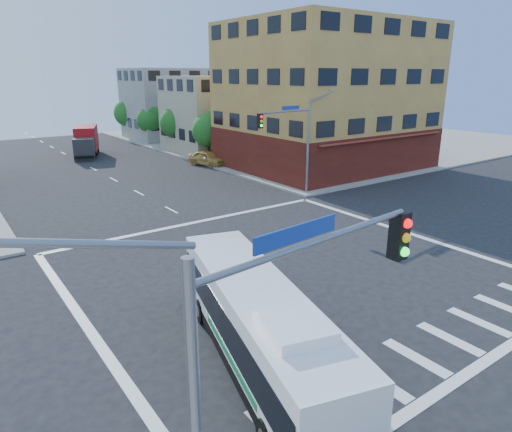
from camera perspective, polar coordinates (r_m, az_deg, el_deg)
ground at (r=22.48m, az=4.08°, el=-6.94°), size 120.00×120.00×0.00m
sidewalk_ne at (r=70.54m, az=7.89°, el=9.73°), size 50.00×50.00×0.15m
corner_building_ne at (r=47.74m, az=8.68°, el=13.14°), size 18.10×15.44×14.00m
building_east_near at (r=58.30m, az=-4.52°, el=12.64°), size 12.06×10.06×9.00m
building_east_far at (r=70.57m, az=-10.64°, el=13.63°), size 12.06×10.06×10.00m
signal_mast_ne at (r=34.73m, az=4.62°, el=10.26°), size 7.91×1.13×8.07m
signal_mast_sw at (r=7.77m, az=3.31°, el=-15.79°), size 7.91×1.01×8.07m
street_tree_a at (r=50.62m, az=-5.85°, el=10.86°), size 3.60×3.60×5.53m
street_tree_b at (r=57.64m, az=-9.93°, el=11.64°), size 3.80×3.80×5.79m
street_tree_c at (r=64.92m, az=-13.11°, el=11.81°), size 3.40×3.40×5.29m
street_tree_d at (r=72.30m, az=-15.69°, el=12.48°), size 4.00×4.00×6.03m
transit_bus at (r=15.00m, az=0.30°, el=-13.42°), size 5.03×10.94×3.17m
box_truck at (r=57.20m, az=-20.45°, el=8.65°), size 4.72×7.80×3.39m
parked_car at (r=48.46m, az=-6.06°, el=7.20°), size 3.04×4.85×1.54m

